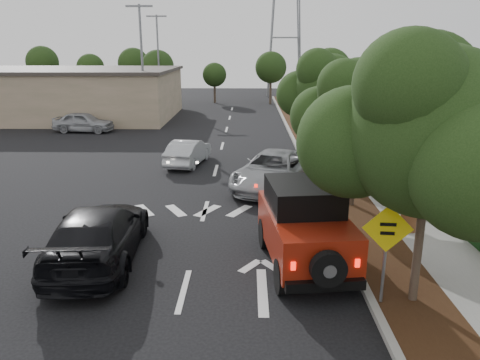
{
  "coord_description": "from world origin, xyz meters",
  "views": [
    {
      "loc": [
        1.62,
        -10.61,
        5.97
      ],
      "look_at": [
        1.38,
        3.0,
        2.08
      ],
      "focal_mm": 35.0,
      "sensor_mm": 36.0,
      "label": 1
    }
  ],
  "objects_px": {
    "red_jeep": "(303,224)",
    "speed_hump_sign": "(386,241)",
    "silver_suv_ahead": "(273,170)",
    "black_suv_oncoming": "(98,234)"
  },
  "relations": [
    {
      "from": "red_jeep",
      "to": "speed_hump_sign",
      "type": "height_order",
      "value": "speed_hump_sign"
    },
    {
      "from": "red_jeep",
      "to": "speed_hump_sign",
      "type": "distance_m",
      "value": 2.89
    },
    {
      "from": "black_suv_oncoming",
      "to": "red_jeep",
      "type": "bearing_deg",
      "value": 175.35
    },
    {
      "from": "silver_suv_ahead",
      "to": "speed_hump_sign",
      "type": "relative_size",
      "value": 2.29
    },
    {
      "from": "silver_suv_ahead",
      "to": "speed_hump_sign",
      "type": "xyz_separation_m",
      "value": [
        2.07,
        -9.76,
        0.91
      ]
    },
    {
      "from": "red_jeep",
      "to": "silver_suv_ahead",
      "type": "distance_m",
      "value": 7.46
    },
    {
      "from": "silver_suv_ahead",
      "to": "black_suv_oncoming",
      "type": "height_order",
      "value": "black_suv_oncoming"
    },
    {
      "from": "red_jeep",
      "to": "silver_suv_ahead",
      "type": "height_order",
      "value": "red_jeep"
    },
    {
      "from": "red_jeep",
      "to": "black_suv_oncoming",
      "type": "relative_size",
      "value": 0.85
    },
    {
      "from": "red_jeep",
      "to": "speed_hump_sign",
      "type": "bearing_deg",
      "value": -61.91
    }
  ]
}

